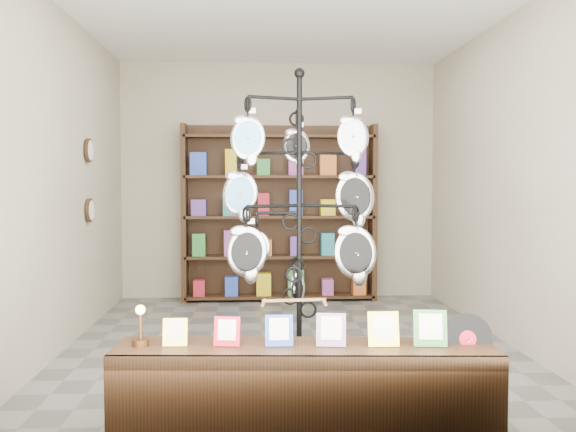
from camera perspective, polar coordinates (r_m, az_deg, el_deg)
name	(u,v)px	position (r m, az deg, el deg)	size (l,w,h in m)	color
ground	(290,346)	(5.93, 0.18, -11.44)	(5.00, 5.00, 0.00)	slate
room_envelope	(290,141)	(5.76, 0.18, 6.70)	(5.00, 5.00, 5.00)	#B6AA93
display_tree	(299,206)	(4.49, 1.01, 0.88)	(1.16, 0.95, 2.27)	black
front_shelf	(305,392)	(3.84, 1.52, -15.33)	(2.22, 0.58, 0.78)	black
back_shelving	(279,218)	(8.05, -0.77, -0.20)	(2.42, 0.36, 2.20)	black
wall_clocks	(89,180)	(6.74, -17.23, 3.04)	(0.03, 0.24, 0.84)	black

